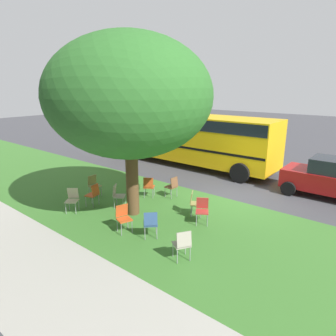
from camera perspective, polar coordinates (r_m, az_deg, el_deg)
ground at (r=12.47m, az=12.49°, el=-5.71°), size 80.00×80.00×0.00m
grass_verge at (r=9.92m, az=3.97°, el=-11.12°), size 48.00×6.00×0.01m
sidewalk_strip at (r=7.32m, az=-18.01°, el=-22.85°), size 48.00×2.80×0.01m
street_tree at (r=9.92m, az=-7.53°, el=13.55°), size 5.46×5.46×6.15m
chair_0 at (r=8.96m, az=-3.41°, el=-10.52°), size 0.59×0.59×0.88m
chair_1 at (r=7.91m, az=2.84°, el=-14.35°), size 0.58×0.57×0.88m
chair_2 at (r=10.49m, az=5.16°, el=-6.52°), size 0.57×0.56×0.88m
chair_3 at (r=12.65m, az=-14.22°, el=-3.02°), size 0.44×0.44×0.88m
chair_4 at (r=9.44m, az=-8.69°, el=-9.28°), size 0.54×0.53×0.88m
chair_5 at (r=12.09m, az=0.85°, el=-3.40°), size 0.44×0.44×0.88m
chair_6 at (r=11.58m, az=-14.32°, el=-4.79°), size 0.52×0.51×0.88m
chair_7 at (r=12.10m, az=-3.76°, el=-3.41°), size 0.57×0.58×0.88m
chair_8 at (r=11.30m, az=-9.80°, el=-5.02°), size 0.58×0.58×0.88m
chair_9 at (r=11.31m, az=-18.11°, el=-5.60°), size 0.58×0.58×0.88m
chair_10 at (r=9.94m, az=6.66°, el=-7.87°), size 0.57×0.58×0.88m
parked_car at (r=13.72m, az=29.36°, el=-1.74°), size 3.70×1.92×1.65m
school_bus at (r=17.07m, az=3.70°, el=6.53°), size 10.40×2.80×2.88m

